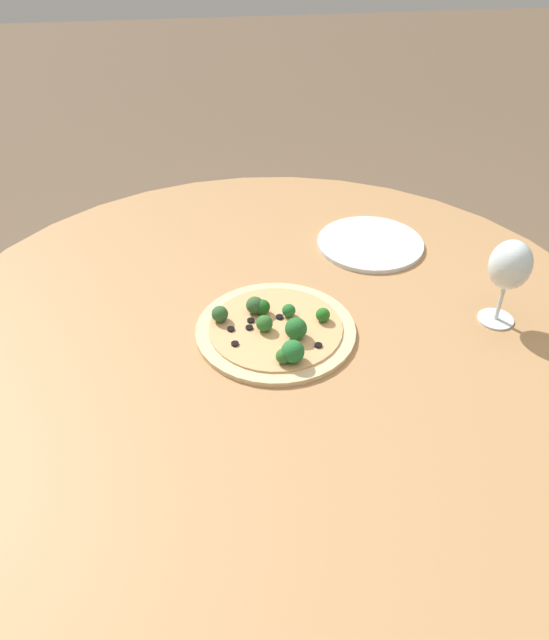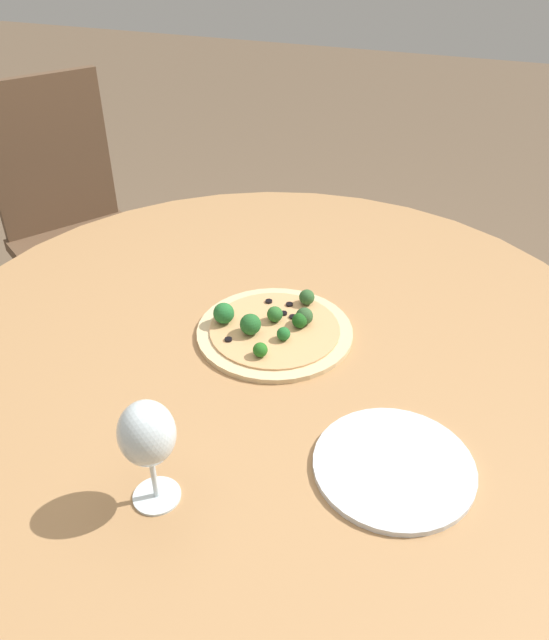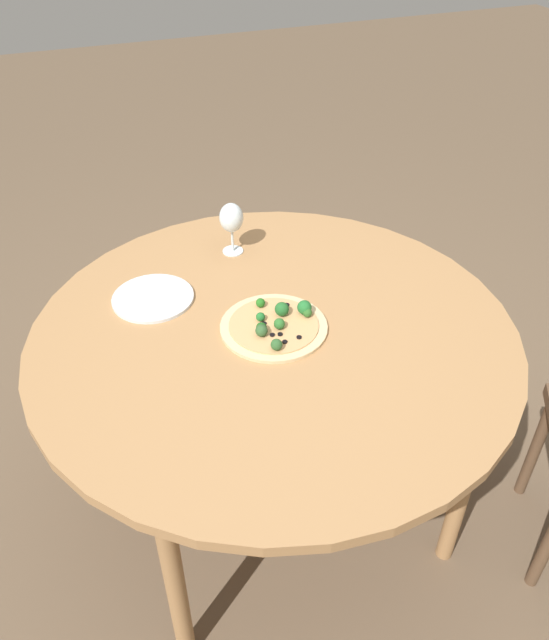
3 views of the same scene
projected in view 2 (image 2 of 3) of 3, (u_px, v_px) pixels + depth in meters
ground_plane at (275, 559)px, 1.60m from camera, size 12.00×12.00×0.00m
dining_table at (275, 356)px, 1.22m from camera, size 1.34×1.34×0.72m
chair at (75, 225)px, 2.01m from camera, size 0.55×0.55×0.96m
pizza at (272, 327)px, 1.18m from camera, size 0.30×0.30×0.05m
wine_glass at (147, 436)px, 0.80m from camera, size 0.08×0.08×0.17m
plate_near at (394, 466)px, 0.91m from camera, size 0.24×0.24×0.01m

